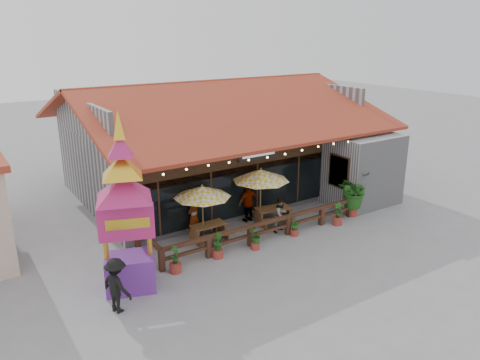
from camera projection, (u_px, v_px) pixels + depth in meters
ground at (289, 228)px, 21.29m from camera, size 100.00×100.00×0.00m
restaurant_building at (219, 151)px, 26.02m from camera, size 15.50×14.73×6.09m
patio_railing at (252, 229)px, 19.72m from camera, size 10.00×2.60×0.92m
umbrella_left at (202, 192)px, 19.28m from camera, size 3.07×3.07×2.56m
umbrella_right at (261, 175)px, 20.89m from camera, size 2.60×2.60×2.77m
picnic_table_left at (209, 229)px, 19.97m from camera, size 1.50×1.30×0.72m
picnic_table_right at (273, 213)px, 21.70m from camera, size 1.86×1.69×0.77m
thai_sign_tower at (124, 192)px, 15.25m from camera, size 3.16×3.16×6.71m
tropical_plant at (353, 191)px, 22.43m from camera, size 2.05×1.98×2.17m
diner_a at (194, 217)px, 20.23m from camera, size 0.78×0.65×1.81m
diner_b at (281, 215)px, 20.73m from camera, size 0.91×0.80×1.57m
diner_c at (248, 202)px, 21.81m from camera, size 1.13×0.53×1.87m
pedestrian at (117, 285)px, 14.72m from camera, size 1.07×1.35×1.84m
planter_a at (175, 261)px, 17.27m from camera, size 0.47×0.45×1.10m
planter_b at (218, 247)px, 18.38m from camera, size 0.43×0.47×1.06m
planter_c at (255, 238)px, 19.09m from camera, size 0.67×0.63×0.88m
planter_d at (295, 227)px, 20.40m from camera, size 0.46×0.46×0.88m
planter_e at (338, 215)px, 21.54m from camera, size 0.45×0.46×1.09m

